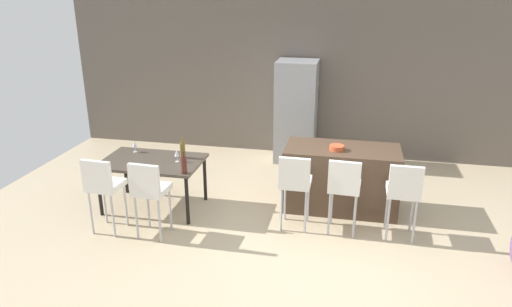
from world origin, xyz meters
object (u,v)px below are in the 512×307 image
object	(u,v)px
bar_chair_middle	(344,185)
refrigerator	(296,112)
dining_chair_far	(149,188)
wine_bottle_corner	(184,165)
dining_table	(152,164)
wine_glass_middle	(177,153)
fruit_bowl	(337,148)
bar_chair_left	(295,180)
wine_bottle_left	(183,150)
wine_glass_right	(135,144)
bar_chair_right	(404,189)
kitchen_island	(341,178)
dining_chair_near	(103,184)

from	to	relation	value
bar_chair_middle	refrigerator	bearing A→B (deg)	110.05
dining_chair_far	refrigerator	size ratio (longest dim) A/B	0.57
dining_chair_far	wine_bottle_corner	world-z (taller)	dining_chair_far
dining_table	wine_glass_middle	xyz separation A→B (m)	(0.37, 0.02, 0.19)
wine_glass_middle	fruit_bowl	size ratio (longest dim) A/B	0.84
dining_table	bar_chair_left	bearing A→B (deg)	-5.71
bar_chair_left	wine_bottle_left	xyz separation A→B (m)	(-1.68, 0.39, 0.16)
dining_table	dining_chair_far	size ratio (longest dim) A/B	1.35
dining_table	wine_glass_right	bearing A→B (deg)	144.74
wine_bottle_left	bar_chair_left	bearing A→B (deg)	-13.17
bar_chair_middle	bar_chair_right	distance (m)	0.73
kitchen_island	dining_chair_near	bearing A→B (deg)	-155.12
dining_table	refrigerator	distance (m)	2.99
bar_chair_middle	wine_bottle_left	world-z (taller)	bar_chair_middle
kitchen_island	fruit_bowl	xyz separation A→B (m)	(-0.08, -0.10, 0.50)
wine_glass_right	wine_bottle_corner	bearing A→B (deg)	-32.41
bar_chair_left	wine_bottle_corner	world-z (taller)	bar_chair_left
wine_bottle_left	wine_bottle_corner	xyz separation A→B (m)	(0.22, -0.55, -0.00)
dining_chair_far	bar_chair_middle	bearing A→B (deg)	14.18
wine_glass_middle	refrigerator	xyz separation A→B (m)	(1.38, 2.39, 0.06)
kitchen_island	bar_chair_left	size ratio (longest dim) A/B	1.54
dining_chair_far	dining_chair_near	bearing A→B (deg)	180.00
dining_table	fruit_bowl	xyz separation A→B (m)	(2.57, 0.46, 0.28)
fruit_bowl	wine_glass_middle	bearing A→B (deg)	-168.56
bar_chair_left	bar_chair_middle	xyz separation A→B (m)	(0.63, 0.00, 0.00)
wine_glass_middle	fruit_bowl	world-z (taller)	fruit_bowl
dining_chair_far	dining_table	bearing A→B (deg)	111.16
kitchen_island	wine_bottle_left	world-z (taller)	wine_bottle_left
bar_chair_left	dining_chair_far	size ratio (longest dim) A/B	1.00
kitchen_island	bar_chair_middle	distance (m)	0.81
wine_glass_middle	bar_chair_right	bearing A→B (deg)	-4.25
bar_chair_middle	wine_bottle_corner	world-z (taller)	bar_chair_middle
bar_chair_right	wine_bottle_corner	bearing A→B (deg)	-176.79
fruit_bowl	wine_bottle_corner	bearing A→B (deg)	-156.91
bar_chair_left	wine_bottle_left	bearing A→B (deg)	166.83
fruit_bowl	wine_glass_right	bearing A→B (deg)	-176.33
dining_chair_far	refrigerator	distance (m)	3.54
kitchen_island	wine_glass_middle	size ratio (longest dim) A/B	9.26
kitchen_island	bar_chair_left	xyz separation A→B (m)	(-0.57, -0.77, 0.24)
bar_chair_left	bar_chair_middle	world-z (taller)	same
bar_chair_left	fruit_bowl	world-z (taller)	bar_chair_left
dining_chair_far	refrigerator	world-z (taller)	refrigerator
kitchen_island	bar_chair_middle	bearing A→B (deg)	-85.78
bar_chair_left	wine_bottle_corner	size ratio (longest dim) A/B	3.43
bar_chair_right	wine_glass_middle	xyz separation A→B (m)	(-3.07, 0.23, 0.17)
bar_chair_middle	dining_chair_far	bearing A→B (deg)	-165.82
kitchen_island	dining_chair_far	size ratio (longest dim) A/B	1.54
bar_chair_right	dining_chair_far	size ratio (longest dim) A/B	1.00
refrigerator	bar_chair_middle	bearing A→B (deg)	-69.95
kitchen_island	dining_chair_far	world-z (taller)	dining_chair_far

